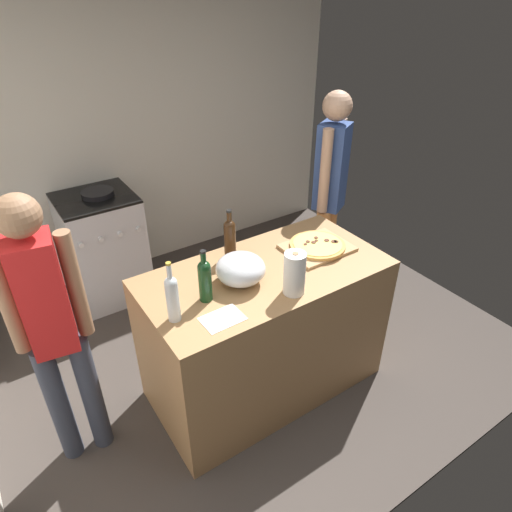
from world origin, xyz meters
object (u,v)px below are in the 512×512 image
person_in_red (329,191)px  person_in_stripes (52,326)px  pizza (318,245)px  mixing_bowl (241,269)px  stove (104,248)px  wine_bottle_amber (230,237)px  wine_bottle_clear (205,278)px  paper_towel_roll (294,273)px  wine_bottle_dark (172,296)px

person_in_red → person_in_stripes: bearing=-170.3°
pizza → person_in_stripes: person_in_stripes is taller
mixing_bowl → stove: size_ratio=0.29×
mixing_bowl → wine_bottle_amber: wine_bottle_amber is taller
mixing_bowl → wine_bottle_clear: 0.24m
paper_towel_roll → wine_bottle_amber: (-0.10, 0.50, 0.02)m
pizza → wine_bottle_amber: bearing=155.9°
pizza → paper_towel_roll: (-0.40, -0.27, 0.09)m
wine_bottle_amber → stove: 1.52m
pizza → mixing_bowl: (-0.59, -0.03, 0.05)m
mixing_bowl → person_in_stripes: size_ratio=0.17×
wine_bottle_clear → wine_bottle_amber: (0.32, 0.29, 0.01)m
paper_towel_roll → person_in_stripes: bearing=159.9°
mixing_bowl → wine_bottle_amber: 0.28m
wine_bottle_dark → wine_bottle_clear: bearing=14.9°
person_in_stripes → paper_towel_roll: bearing=-20.1°
paper_towel_roll → stove: paper_towel_roll is taller
person_in_red → pizza: bearing=-137.0°
wine_bottle_amber → person_in_red: bearing=15.3°
wine_bottle_amber → pizza: bearing=-24.1°
person_in_stripes → person_in_red: (2.11, 0.36, 0.06)m
pizza → wine_bottle_clear: (-0.82, -0.06, 0.10)m
paper_towel_roll → wine_bottle_clear: wine_bottle_clear is taller
person_in_stripes → person_in_red: bearing=9.7°
wine_bottle_amber → stove: (-0.43, 1.33, -0.60)m
wine_bottle_clear → stove: (-0.11, 1.62, -0.59)m
wine_bottle_clear → person_in_stripes: size_ratio=0.19×
wine_bottle_clear → person_in_red: person_in_red is taller
wine_bottle_clear → stove: wine_bottle_clear is taller
wine_bottle_amber → person_in_stripes: (-1.06, -0.07, -0.13)m
stove → person_in_red: size_ratio=0.56×
stove → wine_bottle_clear: bearing=-86.1°
pizza → stove: 1.88m
person_in_stripes → person_in_red: 2.14m
mixing_bowl → wine_bottle_amber: (0.09, 0.26, 0.06)m
wine_bottle_dark → person_in_red: person_in_red is taller
pizza → paper_towel_roll: bearing=-145.7°
person_in_stripes → wine_bottle_clear: bearing=-16.4°
mixing_bowl → wine_bottle_dark: size_ratio=0.83×
stove → wine_bottle_dark: bearing=-93.4°
wine_bottle_amber → person_in_red: person_in_red is taller
wine_bottle_dark → person_in_stripes: size_ratio=0.21×
mixing_bowl → person_in_stripes: bearing=169.3°
paper_towel_roll → person_in_red: size_ratio=0.14×
wine_bottle_clear → person_in_stripes: (-0.73, 0.22, -0.12)m
pizza → mixing_bowl: 0.59m
wine_bottle_amber → stove: wine_bottle_amber is taller
wine_bottle_clear → person_in_stripes: 0.77m
pizza → person_in_stripes: size_ratio=0.21×
stove → person_in_red: (1.48, -1.04, 0.53)m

